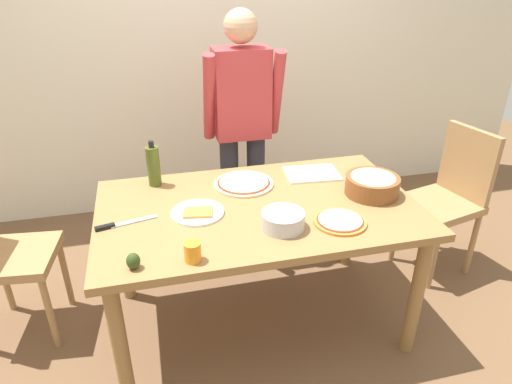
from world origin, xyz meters
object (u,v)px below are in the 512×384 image
Objects in this scene: dining_table at (258,221)px; plate_with_slice at (198,212)px; chair_wooden_right at (450,193)px; mixing_bowl_steel at (283,220)px; person_cook at (242,123)px; avocado at (133,261)px; pizza_cooked_on_tray at (340,221)px; olive_oil_bottle at (153,166)px; chef_knife at (119,224)px; popcorn_bowl at (372,183)px; cutting_board_white at (312,174)px; cup_orange at (193,252)px; pizza_raw_on_board at (244,183)px.

plate_with_slice is at bearing -177.63° from dining_table.
chair_wooden_right is 1.38m from mixing_bowl_steel.
person_cook is 23.14× the size of avocado.
olive_oil_bottle reaches higher than pizza_cooked_on_tray.
plate_with_slice is at bearing 3.02° from chef_knife.
popcorn_bowl reaches higher than chef_knife.
pizza_cooked_on_tray is 0.37m from popcorn_bowl.
popcorn_bowl is at bearing -2.19° from dining_table.
dining_table is 1.68× the size of chair_wooden_right.
olive_oil_bottle is at bearing 174.55° from cutting_board_white.
person_cook is 0.95m from popcorn_bowl.
olive_oil_bottle is 0.45m from chef_knife.
pizza_cooked_on_tray is at bearing -37.96° from dining_table.
olive_oil_bottle is at bearing 176.29° from chair_wooden_right.
person_cook reaches higher than plate_with_slice.
plate_with_slice is 0.39m from cup_orange.
popcorn_bowl is at bearing -56.11° from person_cook.
pizza_cooked_on_tray is 0.68m from plate_with_slice.
cup_orange is 1.02m from cutting_board_white.
chef_knife is (-0.19, -0.40, -0.11)m from olive_oil_bottle.
popcorn_bowl reaches higher than cup_orange.
olive_oil_bottle reaches higher than plate_with_slice.
mixing_bowl_steel reaches higher than chef_knife.
chair_wooden_right is 2.05m from avocado.
pizza_raw_on_board is 0.61m from pizza_cooked_on_tray.
dining_table is at bearing 103.50° from mixing_bowl_steel.
pizza_raw_on_board and pizza_cooked_on_tray have the same top height.
olive_oil_bottle is 3.01× the size of cup_orange.
olive_oil_bottle is at bearing 165.91° from pizza_raw_on_board.
popcorn_bowl is 4.00× the size of avocado.
olive_oil_bottle is 0.85× the size of cutting_board_white.
mixing_bowl_steel is (0.06, -0.24, 0.13)m from dining_table.
pizza_cooked_on_tray is 0.98× the size of olive_oil_bottle.
cup_orange is (-0.38, -0.39, 0.13)m from dining_table.
chair_wooden_right is at bearing 7.91° from chef_knife.
mixing_bowl_steel is at bearing -47.50° from olive_oil_bottle.
plate_with_slice reaches higher than pizza_cooked_on_tray.
plate_with_slice is at bearing 148.65° from mixing_bowl_steel.
pizza_cooked_on_tray is (-0.99, -0.50, 0.23)m from chair_wooden_right.
mixing_bowl_steel reaches higher than avocado.
person_cook is 5.79× the size of popcorn_bowl.
olive_oil_bottle reaches higher than chef_knife.
chef_knife is (-0.37, -0.02, -0.00)m from plate_with_slice.
popcorn_bowl is (0.61, -0.02, 0.15)m from dining_table.
popcorn_bowl is 1.17m from olive_oil_bottle.
chair_wooden_right is at bearing 20.55° from cup_orange.
olive_oil_bottle is 0.89m from cutting_board_white.
cutting_board_white is 4.29× the size of avocado.
plate_with_slice is 0.76m from cutting_board_white.
chair_wooden_right is 3.79× the size of pizza_cooked_on_tray.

